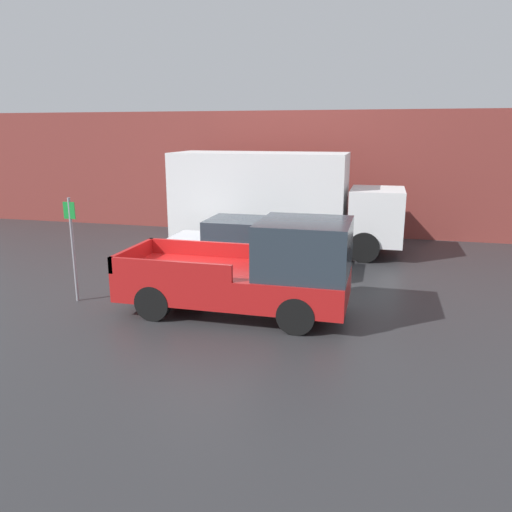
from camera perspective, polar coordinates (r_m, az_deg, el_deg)
ground_plane at (r=12.90m, az=-6.87°, el=-4.37°), size 60.00×60.00×0.00m
building_wall at (r=20.41m, az=1.54°, el=9.49°), size 28.00×0.15×4.84m
pickup_truck at (r=11.19m, az=0.12°, el=-1.71°), size 5.14×2.12×2.20m
car at (r=14.64m, az=-0.69°, el=1.23°), size 4.83×1.96×1.58m
delivery_truck at (r=17.33m, az=2.34°, el=6.57°), size 7.81×2.39×3.35m
parking_sign at (r=12.74m, az=-20.22°, el=1.29°), size 0.30×0.07×2.55m
newspaper_box at (r=21.14m, az=-6.17°, el=4.46°), size 0.45×0.40×1.11m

